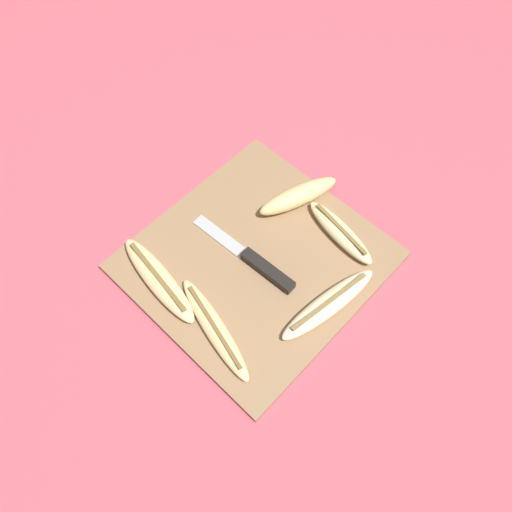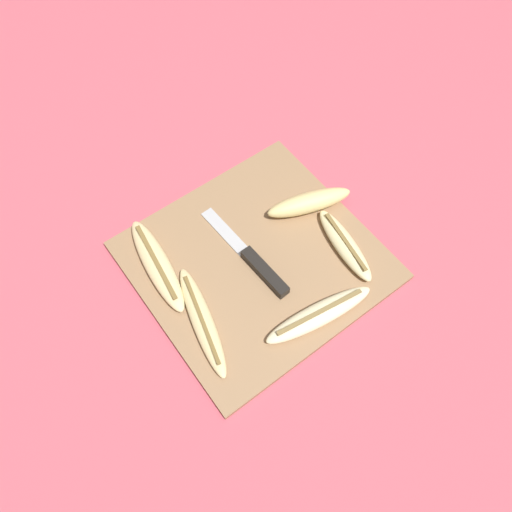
% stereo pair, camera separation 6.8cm
% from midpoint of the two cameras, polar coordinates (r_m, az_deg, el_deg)
% --- Properties ---
extents(ground_plane, '(4.00, 4.00, 0.00)m').
position_cam_midpoint_polar(ground_plane, '(0.87, -2.24, -0.86)').
color(ground_plane, '#C65160').
extents(cutting_board, '(0.39, 0.37, 0.01)m').
position_cam_midpoint_polar(cutting_board, '(0.86, -2.26, -0.68)').
color(cutting_board, '#997551').
rests_on(cutting_board, ground_plane).
extents(knife, '(0.03, 0.22, 0.02)m').
position_cam_midpoint_polar(knife, '(0.84, -1.90, -1.16)').
color(knife, black).
rests_on(knife, cutting_board).
extents(banana_soft_right, '(0.06, 0.16, 0.02)m').
position_cam_midpoint_polar(banana_soft_right, '(0.88, 7.43, 2.55)').
color(banana_soft_right, beige).
rests_on(banana_soft_right, cutting_board).
extents(banana_mellow_near, '(0.08, 0.20, 0.02)m').
position_cam_midpoint_polar(banana_mellow_near, '(0.80, -7.19, -8.38)').
color(banana_mellow_near, beige).
rests_on(banana_mellow_near, cutting_board).
extents(banana_pale_long, '(0.20, 0.07, 0.02)m').
position_cam_midpoint_polar(banana_pale_long, '(0.81, 5.94, -5.65)').
color(banana_pale_long, beige).
rests_on(banana_pale_long, cutting_board).
extents(banana_golden_short, '(0.16, 0.09, 0.04)m').
position_cam_midpoint_polar(banana_golden_short, '(0.91, 2.71, 6.73)').
color(banana_golden_short, '#EDD689').
rests_on(banana_golden_short, cutting_board).
extents(banana_ripe_center, '(0.07, 0.20, 0.02)m').
position_cam_midpoint_polar(banana_ripe_center, '(0.85, -13.34, -2.76)').
color(banana_ripe_center, beige).
rests_on(banana_ripe_center, cutting_board).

